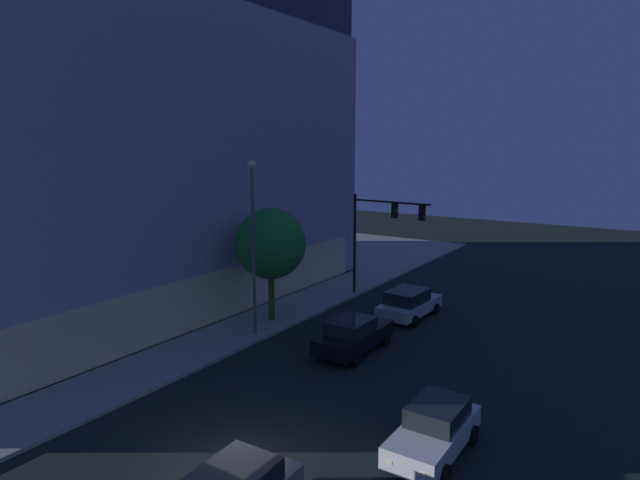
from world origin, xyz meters
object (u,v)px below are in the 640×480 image
(sidewalk_tree, at_px, (271,244))
(car_silver, at_px, (409,303))
(street_lamp_sidewalk, at_px, (253,229))
(traffic_light_far_corner, at_px, (381,225))
(car_black, at_px, (353,335))
(modern_building, at_px, (80,138))
(car_white, at_px, (435,429))

(sidewalk_tree, height_order, car_silver, sidewalk_tree)
(street_lamp_sidewalk, bearing_deg, car_silver, -35.39)
(traffic_light_far_corner, height_order, street_lamp_sidewalk, street_lamp_sidewalk)
(sidewalk_tree, xyz_separation_m, car_silver, (4.99, -5.96, -3.58))
(sidewalk_tree, xyz_separation_m, car_black, (-1.27, -5.92, -3.58))
(modern_building, distance_m, street_lamp_sidewalk, 15.29)
(traffic_light_far_corner, distance_m, car_silver, 5.47)
(street_lamp_sidewalk, height_order, car_white, street_lamp_sidewalk)
(sidewalk_tree, distance_m, car_silver, 8.56)
(traffic_light_far_corner, height_order, sidewalk_tree, traffic_light_far_corner)
(traffic_light_far_corner, xyz_separation_m, car_black, (-8.56, -2.96, -3.96))
(car_white, xyz_separation_m, car_black, (6.01, 6.42, 0.02))
(street_lamp_sidewalk, relative_size, sidewalk_tree, 1.42)
(traffic_light_far_corner, relative_size, street_lamp_sidewalk, 0.73)
(car_white, bearing_deg, car_black, 46.85)
(traffic_light_far_corner, bearing_deg, car_black, -160.94)
(modern_building, relative_size, car_black, 6.54)
(street_lamp_sidewalk, bearing_deg, car_black, -78.55)
(modern_building, xyz_separation_m, traffic_light_far_corner, (9.14, -16.80, -5.32))
(car_white, distance_m, car_silver, 13.83)
(sidewalk_tree, bearing_deg, car_black, -102.12)
(modern_building, xyz_separation_m, car_silver, (6.84, -19.80, -9.28))
(street_lamp_sidewalk, relative_size, car_white, 2.10)
(traffic_light_far_corner, bearing_deg, sidewalk_tree, 157.89)
(sidewalk_tree, bearing_deg, street_lamp_sidewalk, -161.60)
(sidewalk_tree, bearing_deg, car_white, -120.56)
(street_lamp_sidewalk, bearing_deg, car_white, -113.25)
(car_silver, bearing_deg, car_black, 179.61)
(sidewalk_tree, height_order, car_white, sidewalk_tree)
(car_white, height_order, car_black, car_black)
(car_black, height_order, car_silver, car_black)
(street_lamp_sidewalk, distance_m, sidewalk_tree, 2.71)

